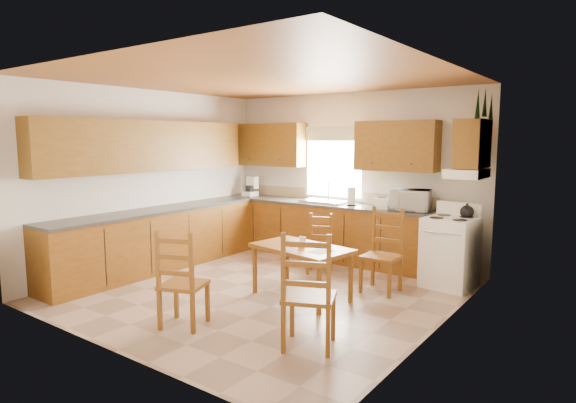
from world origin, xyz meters
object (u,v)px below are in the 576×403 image
Objects in this scene: chair_far_left at (319,244)px; chair_far_right at (381,251)px; dining_table at (301,272)px; chair_near_left at (183,278)px; microwave at (410,200)px; chair_near_right at (309,289)px; stove at (450,253)px.

chair_far_right is (1.12, -0.29, 0.11)m from chair_far_left.
chair_far_right reaches higher than dining_table.
chair_far_right is (0.70, 0.80, 0.21)m from dining_table.
chair_far_left is at bearing -112.31° from chair_near_left.
microwave is 3.09m from chair_near_right.
chair_near_left is (-1.11, -3.38, -0.56)m from microwave.
microwave is 1.48m from chair_far_left.
stove is 2.72m from chair_near_right.
stove is 0.99m from chair_far_right.
microwave is at bearing -109.04° from chair_near_right.
chair_far_left is at bearing 163.83° from chair_far_right.
dining_table is at bearing -118.60° from microwave.
chair_near_right is 1.31× the size of chair_far_left.
chair_near_right is (0.24, -3.04, -0.51)m from microwave.
chair_near_right is 1.93m from chair_far_right.
stove is 2.05m from dining_table.
stove is at bearing -123.68° from chair_near_right.
dining_table is (-0.62, -1.91, -0.75)m from microwave.
dining_table is 1.14× the size of chair_far_right.
chair_near_left is 1.21× the size of chair_far_left.
microwave reaches higher than chair_far_left.
chair_near_left is at bearing -99.12° from dining_table.
chair_far_left is (-0.42, 1.08, 0.10)m from dining_table.
microwave is 1.24m from chair_far_right.
microwave reaches higher than chair_near_left.
stove is 1.01m from microwave.
chair_near_right is (1.35, 0.34, 0.05)m from chair_near_left.
chair_near_left is 0.92× the size of chair_near_right.
microwave is at bearing 81.26° from dining_table.
stove reaches higher than dining_table.
chair_near_left is at bearing -119.43° from chair_far_right.
chair_near_right reaches higher than chair_near_left.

